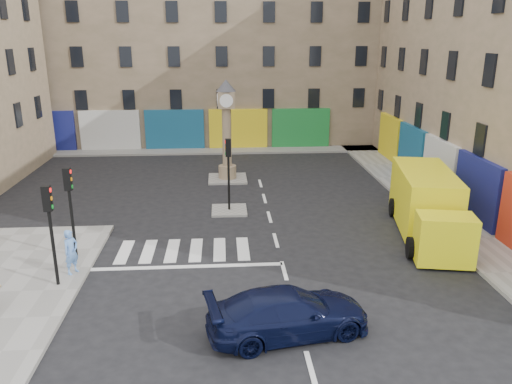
{
  "coord_description": "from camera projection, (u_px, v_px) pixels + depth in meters",
  "views": [
    {
      "loc": [
        -2.29,
        -16.4,
        8.7
      ],
      "look_at": [
        -0.82,
        4.9,
        2.0
      ],
      "focal_mm": 35.0,
      "sensor_mm": 36.0,
      "label": 1
    }
  ],
  "objects": [
    {
      "name": "island_far",
      "position": [
        228.0,
        179.0,
        31.55
      ],
      "size": [
        2.4,
        2.4,
        0.12
      ],
      "primitive_type": "cube",
      "color": "gray",
      "rests_on": "ground"
    },
    {
      "name": "sidewalk_far",
      "position": [
        201.0,
        151.0,
        39.22
      ],
      "size": [
        32.0,
        2.4,
        0.15
      ],
      "primitive_type": "cube",
      "color": "gray",
      "rests_on": "ground"
    },
    {
      "name": "ground",
      "position": [
        287.0,
        283.0,
        18.37
      ],
      "size": [
        120.0,
        120.0,
        0.0
      ],
      "primitive_type": "plane",
      "color": "black",
      "rests_on": "ground"
    },
    {
      "name": "traffic_light_left_near",
      "position": [
        50.0,
        220.0,
        17.23
      ],
      "size": [
        0.28,
        0.22,
        3.7
      ],
      "color": "black",
      "rests_on": "sidewalk_left"
    },
    {
      "name": "navy_sedan",
      "position": [
        288.0,
        313.0,
        15.04
      ],
      "size": [
        5.27,
        2.96,
        1.44
      ],
      "primitive_type": "imported",
      "rotation": [
        0.0,
        0.0,
        1.77
      ],
      "color": "black",
      "rests_on": "ground"
    },
    {
      "name": "traffic_light_left_far",
      "position": [
        70.0,
        198.0,
        19.52
      ],
      "size": [
        0.28,
        0.22,
        3.7
      ],
      "color": "black",
      "rests_on": "sidewalk_left"
    },
    {
      "name": "sidewalk_right",
      "position": [
        416.0,
        194.0,
        28.44
      ],
      "size": [
        2.6,
        30.0,
        0.15
      ],
      "primitive_type": "cube",
      "color": "gray",
      "rests_on": "ground"
    },
    {
      "name": "building_far",
      "position": [
        200.0,
        38.0,
        42.21
      ],
      "size": [
        32.0,
        10.0,
        17.0
      ],
      "primitive_type": "cube",
      "color": "#8B765D",
      "rests_on": "ground"
    },
    {
      "name": "yellow_van",
      "position": [
        427.0,
        205.0,
        22.63
      ],
      "size": [
        3.68,
        7.87,
        2.76
      ],
      "rotation": [
        0.0,
        0.0,
        -0.19
      ],
      "color": "#FFF315",
      "rests_on": "ground"
    },
    {
      "name": "clock_pillar",
      "position": [
        227.0,
        124.0,
        30.5
      ],
      "size": [
        1.2,
        1.2,
        6.1
      ],
      "color": "#9E8267",
      "rests_on": "island_far"
    },
    {
      "name": "pedestrian_blue",
      "position": [
        71.0,
        252.0,
        18.58
      ],
      "size": [
        0.68,
        0.75,
        1.72
      ],
      "primitive_type": "imported",
      "rotation": [
        0.0,
        0.0,
        1.01
      ],
      "color": "#6295E1",
      "rests_on": "sidewalk_left"
    },
    {
      "name": "traffic_light_island",
      "position": [
        228.0,
        163.0,
        25.08
      ],
      "size": [
        0.28,
        0.22,
        3.7
      ],
      "color": "black",
      "rests_on": "island_near"
    },
    {
      "name": "island_near",
      "position": [
        229.0,
        210.0,
        25.84
      ],
      "size": [
        1.8,
        1.8,
        0.12
      ],
      "primitive_type": "cube",
      "color": "gray",
      "rests_on": "ground"
    }
  ]
}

